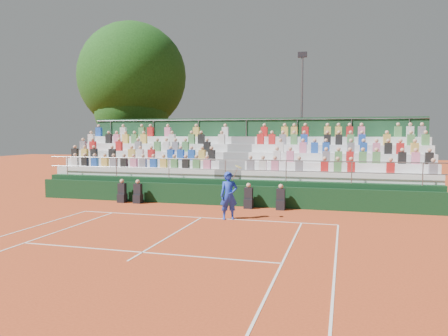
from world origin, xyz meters
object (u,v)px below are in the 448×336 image
(tennis_player, at_px, (229,196))
(floodlight_mast, at_px, (302,109))
(tree_east, at_px, (132,77))
(tree_west, at_px, (132,109))

(tennis_player, height_order, floodlight_mast, floodlight_mast)
(tennis_player, distance_m, floodlight_mast, 14.06)
(tennis_player, relative_size, tree_east, 0.19)
(tree_west, distance_m, tree_east, 2.50)
(tree_west, relative_size, floodlight_mast, 0.90)
(tennis_player, bearing_deg, floodlight_mast, 83.13)
(tree_west, bearing_deg, tennis_player, -49.81)
(tennis_player, xyz_separation_m, floodlight_mast, (1.60, 13.32, 4.20))
(tennis_player, distance_m, tree_west, 17.53)
(tree_west, xyz_separation_m, tree_east, (-0.16, 0.43, 2.46))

